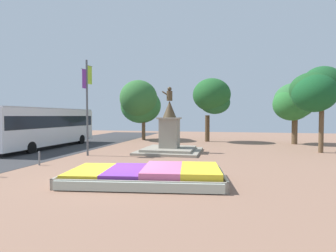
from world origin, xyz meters
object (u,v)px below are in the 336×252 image
at_px(kerb_bollard_mid_b, 39,158).
at_px(banner_pole, 87,103).
at_px(flower_planter, 148,175).
at_px(statue_monument, 170,138).
at_px(city_bus, 47,125).

bearing_deg(kerb_bollard_mid_b, banner_pole, 77.99).
bearing_deg(kerb_bollard_mid_b, flower_planter, -17.87).
distance_m(statue_monument, city_bus, 11.09).
bearing_deg(statue_monument, city_bus, 178.56).
relative_size(flower_planter, statue_monument, 1.40).
distance_m(banner_pole, city_bus, 6.78).
distance_m(flower_planter, banner_pole, 9.52).
height_order(banner_pole, kerb_bollard_mid_b, banner_pole).
relative_size(flower_planter, city_bus, 0.61).
height_order(flower_planter, statue_monument, statue_monument).
height_order(city_bus, kerb_bollard_mid_b, city_bus).
height_order(flower_planter, banner_pole, banner_pole).
xyz_separation_m(banner_pole, city_bus, (-5.73, 3.19, -1.70)).
xyz_separation_m(banner_pole, kerb_bollard_mid_b, (-0.83, -3.90, -3.29)).
bearing_deg(banner_pole, statue_monument, 28.67).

